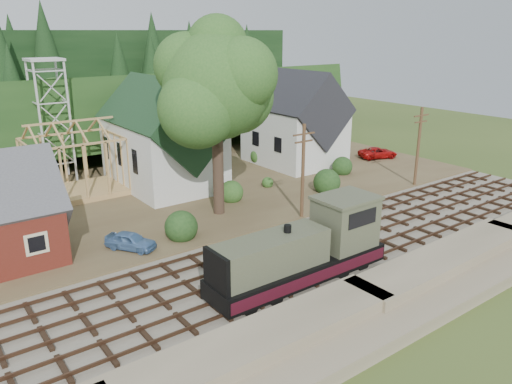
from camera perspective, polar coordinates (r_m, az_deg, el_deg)
ground at (r=33.73m, az=2.14°, el=-8.31°), size 140.00×140.00×0.00m
embankment at (r=28.46m, az=13.22°, el=-14.20°), size 64.00×5.00×1.60m
railroad_bed at (r=33.70m, az=2.14°, el=-8.19°), size 64.00×11.00×0.16m
village_flat at (r=48.00m, az=-11.39°, el=-0.32°), size 64.00×26.00×0.30m
hillside at (r=69.84m, az=-19.97°, el=4.55°), size 70.00×28.96×12.74m
ridge at (r=85.04m, az=-23.22°, el=6.41°), size 80.00×20.00×12.00m
church at (r=49.02m, az=-10.49°, el=6.20°), size 8.40×15.17×13.00m
farmhouse at (r=57.27m, az=4.42°, el=7.80°), size 8.40×10.80×10.60m
timber_frame at (r=48.77m, az=-20.04°, el=3.03°), size 8.20×6.20×6.99m
lattice_tower at (r=53.37m, az=-22.78°, el=11.35°), size 3.20×3.20×12.12m
big_tree at (r=40.01m, az=-4.42°, el=11.16°), size 10.90×8.40×14.70m
telegraph_pole_near at (r=40.20m, az=5.38°, el=2.48°), size 2.20×0.28×8.00m
telegraph_pole_far at (r=51.20m, az=18.06°, el=5.04°), size 2.20×0.28×8.00m
locomotive at (r=30.76m, az=5.68°, el=-6.71°), size 12.05×3.01×4.82m
car_blue at (r=36.10m, az=-14.15°, el=-5.43°), size 3.28×3.86×1.25m
car_red at (r=61.83m, az=13.76°, el=4.38°), size 5.10×3.64×1.29m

